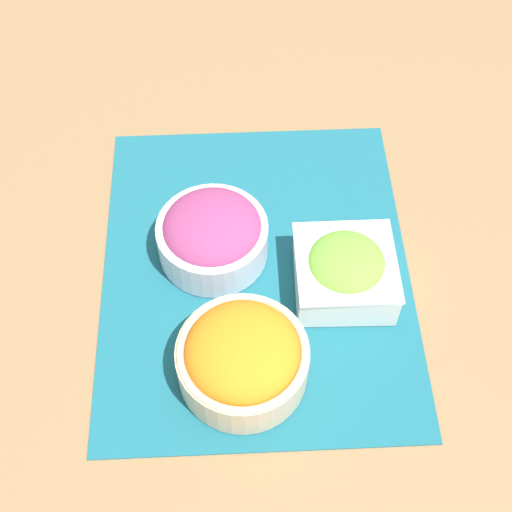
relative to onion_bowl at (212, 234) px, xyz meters
The scene contains 5 objects.
ground_plane 0.08m from the onion_bowl, 62.83° to the left, with size 3.00×3.00×0.00m, color olive.
placemat 0.08m from the onion_bowl, 62.83° to the left, with size 0.54×0.44×0.00m.
onion_bowl is the anchor object (origin of this frame).
lettuce_bowl 0.19m from the onion_bowl, 70.15° to the left, with size 0.14×0.14×0.08m.
carrot_bowl 0.20m from the onion_bowl, 10.45° to the left, with size 0.17×0.17×0.09m.
Camera 1 is at (0.56, -0.03, 0.86)m, focal length 50.00 mm.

